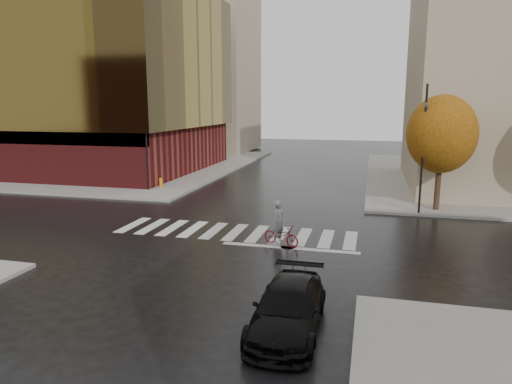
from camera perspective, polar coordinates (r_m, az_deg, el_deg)
ground at (r=21.80m, az=-2.98°, el=-5.39°), size 120.00×120.00×0.00m
sidewalk_nw at (r=49.57m, az=-19.26°, el=3.33°), size 30.00×30.00×0.15m
crosswalk at (r=22.26m, az=-2.60°, el=-5.03°), size 12.00×3.00×0.01m
office_glass at (r=47.35m, az=-22.98°, el=12.72°), size 27.00×19.00×16.00m
building_nw_far at (r=61.29m, az=-7.31°, el=14.64°), size 14.00×12.00×20.00m
tree_ne_a at (r=27.68m, az=22.19°, el=6.69°), size 3.80×3.80×6.50m
sedan at (r=12.89m, az=4.06°, el=-14.28°), size 1.84×4.44×1.28m
cyclist at (r=20.08m, az=3.07°, el=-4.81°), size 1.86×1.23×2.00m
traffic_light_nw at (r=32.81m, az=-13.56°, el=6.59°), size 0.20×0.19×6.55m
traffic_light_ne at (r=26.49m, az=20.21°, el=5.95°), size 0.20×0.22×7.03m
fire_hydrant at (r=33.87m, az=-11.82°, el=1.22°), size 0.25×0.25×0.71m
manhole at (r=20.05m, az=4.05°, el=-6.86°), size 0.89×0.89×0.01m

